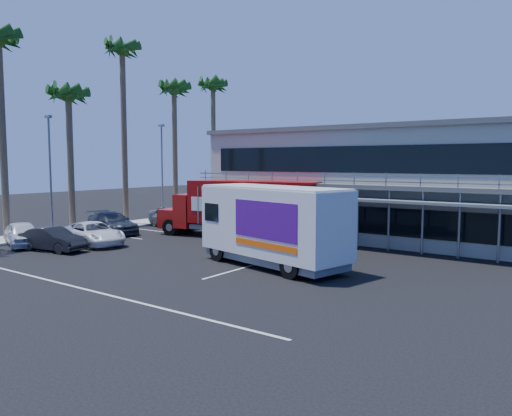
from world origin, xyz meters
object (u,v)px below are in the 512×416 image
Objects in this scene: parked_car_a at (23,234)px; parked_car_b at (53,239)px; red_truck at (244,207)px; white_van at (273,224)px.

parked_car_a is 3.00m from parked_car_b.
red_truck is 2.85× the size of parked_car_b.
parked_car_b is (3.00, 0.12, -0.06)m from parked_car_a.
red_truck reaches higher than parked_car_a.
red_truck is 9.19m from white_van.
parked_car_b is at bearing -66.77° from parked_car_a.
white_van is 2.05× the size of parked_car_b.
white_van is 13.12m from parked_car_b.
parked_car_a reaches higher than parked_car_b.
parked_car_a is at bearing 82.18° from parked_car_b.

